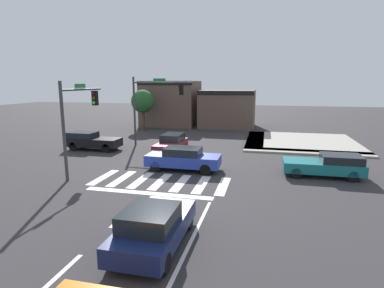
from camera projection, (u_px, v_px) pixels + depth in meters
The scene contains 14 objects.
ground_plane at pixel (181, 162), 22.19m from camera, with size 120.00×120.00×0.00m, color #302D30.
crosswalk_near at pixel (161, 181), 17.89m from camera, with size 7.70×3.13×0.01m.
lane_markings at pixel (107, 263), 9.78m from camera, with size 6.80×24.25×0.01m.
bike_detector_marking at pixel (175, 217), 13.11m from camera, with size 1.19×1.19×0.01m.
curb_corner_northeast at pixel (295, 142), 29.25m from camera, with size 10.00×10.60×0.15m.
storefront_row at pixel (195, 105), 40.56m from camera, with size 14.26×6.13×5.76m.
traffic_signal_northwest at pixel (154, 99), 27.22m from camera, with size 5.40×0.32×6.06m.
traffic_signal_southwest at pixel (79, 112), 18.77m from camera, with size 0.32×4.32×5.64m.
car_teal at pixel (327, 165), 18.74m from camera, with size 4.52×1.91×1.36m.
car_black at pixel (92, 141), 26.26m from camera, with size 4.41×1.75×1.48m.
car_blue at pixel (183, 158), 20.13m from camera, with size 4.71×1.84×1.47m.
car_navy at pixel (154, 226), 10.62m from camera, with size 1.89×4.36×1.52m.
car_maroon at pixel (171, 143), 25.13m from camera, with size 1.74×4.35×1.48m.
roadside_tree at pixel (143, 102), 36.83m from camera, with size 2.70×2.70×4.75m.
Camera 1 is at (5.70, -20.77, 5.53)m, focal length 29.35 mm.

